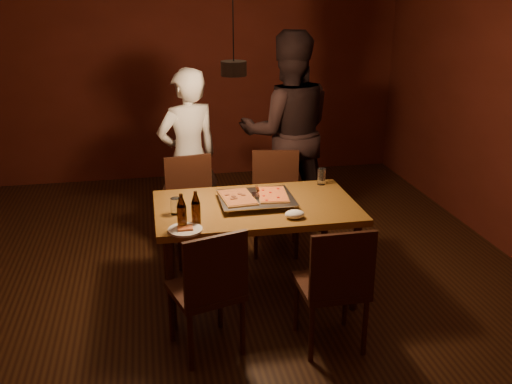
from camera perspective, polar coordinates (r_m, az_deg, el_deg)
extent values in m
plane|color=#341D0E|center=(4.62, -1.95, -9.81)|extent=(6.00, 6.00, 0.00)
plane|color=#591D14|center=(7.04, -6.07, 12.65)|extent=(5.00, 0.00, 5.00)
cube|color=#8E5D24|center=(4.27, 0.00, -1.58)|extent=(1.50, 0.90, 0.05)
cylinder|color=#38190F|center=(4.03, -8.49, -9.12)|extent=(0.06, 0.06, 0.70)
cylinder|color=#38190F|center=(4.27, 9.90, -7.41)|extent=(0.06, 0.06, 0.70)
cylinder|color=#38190F|center=(4.69, -8.97, -4.75)|extent=(0.06, 0.06, 0.70)
cylinder|color=#38190F|center=(4.90, 6.90, -3.52)|extent=(0.06, 0.06, 0.70)
cube|color=#38190F|center=(4.97, -6.16, -2.11)|extent=(0.48, 0.48, 0.04)
cube|color=#38190F|center=(5.06, -6.78, 1.17)|extent=(0.42, 0.09, 0.45)
cube|color=#38190F|center=(5.10, 2.00, -1.44)|extent=(0.49, 0.49, 0.04)
cube|color=#38190F|center=(5.19, 1.95, 1.79)|extent=(0.42, 0.11, 0.45)
cube|color=#38190F|center=(3.76, -5.10, -9.81)|extent=(0.52, 0.52, 0.04)
cube|color=#38190F|center=(3.49, -4.01, -7.79)|extent=(0.41, 0.15, 0.45)
cube|color=#38190F|center=(3.83, 7.50, -9.32)|extent=(0.43, 0.43, 0.04)
cube|color=#38190F|center=(3.56, 8.67, -7.40)|extent=(0.42, 0.04, 0.45)
cube|color=silver|center=(4.27, 0.03, -0.83)|extent=(0.59, 0.50, 0.05)
cube|color=maroon|center=(4.24, -1.86, -0.53)|extent=(0.26, 0.38, 0.02)
cube|color=gold|center=(4.30, 1.66, -0.25)|extent=(0.25, 0.36, 0.02)
cylinder|color=black|center=(3.86, -7.41, -2.53)|extent=(0.06, 0.06, 0.16)
cone|color=black|center=(3.81, -7.49, -0.84)|extent=(0.06, 0.06, 0.09)
cylinder|color=black|center=(3.91, -6.01, -2.15)|extent=(0.06, 0.06, 0.15)
cone|color=black|center=(3.87, -6.08, -0.52)|extent=(0.06, 0.06, 0.09)
cylinder|color=silver|center=(4.11, -8.03, -1.40)|extent=(0.07, 0.07, 0.12)
cylinder|color=silver|center=(4.69, 6.57, 1.55)|extent=(0.07, 0.07, 0.14)
cylinder|color=white|center=(3.84, -7.09, -3.77)|extent=(0.23, 0.23, 0.02)
cube|color=gold|center=(3.83, -7.10, -3.58)|extent=(0.10, 0.08, 0.01)
ellipsoid|color=white|center=(4.01, 3.88, -2.23)|extent=(0.14, 0.11, 0.06)
imported|color=silver|center=(5.23, -6.77, 3.44)|extent=(0.70, 0.58, 1.63)
imported|color=black|center=(5.50, 3.18, 5.96)|extent=(0.98, 0.79, 1.92)
cylinder|color=black|center=(4.04, -2.24, 12.25)|extent=(0.18, 0.18, 0.10)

